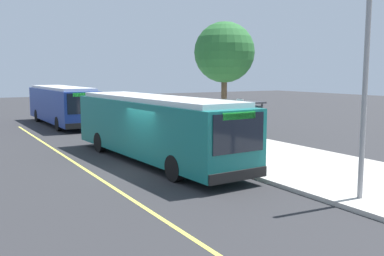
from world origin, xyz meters
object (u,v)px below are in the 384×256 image
Objects in this scene: transit_bus_second at (62,104)px; pedestrian_commuter at (250,140)px; waiting_bench at (237,141)px; route_sign_post at (240,123)px; transit_bus_main at (154,126)px.

transit_bus_second reaches higher than pedestrian_commuter.
waiting_bench is at bearing 155.16° from pedestrian_commuter.
pedestrian_commuter reaches higher than waiting_bench.
waiting_bench is (16.42, 4.58, -0.98)m from transit_bus_second.
transit_bus_second is 17.07m from waiting_bench.
transit_bus_second reaches higher than waiting_bench.
waiting_bench is 0.57× the size of route_sign_post.
waiting_bench is 2.95m from pedestrian_commuter.
transit_bus_main is at bearing -144.32° from route_sign_post.
route_sign_post is 1.66× the size of pedestrian_commuter.
transit_bus_second is 6.63× the size of pedestrian_commuter.
route_sign_post is at bearing -34.62° from waiting_bench.
transit_bus_second and route_sign_post have the same top height.
pedestrian_commuter is at bearing 48.46° from transit_bus_main.
transit_bus_second is at bearing -164.43° from waiting_bench.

